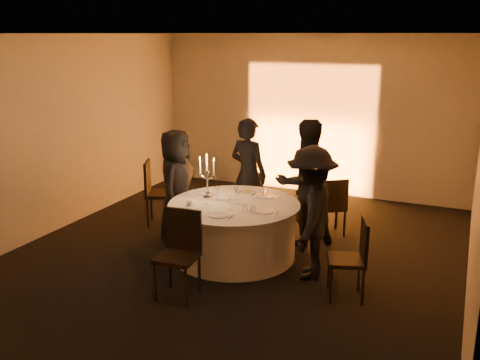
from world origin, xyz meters
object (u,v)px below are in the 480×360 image
at_px(banquet_table, 234,230).
at_px(guest_back_left, 248,174).
at_px(coffee_cup, 189,203).
at_px(chair_right, 354,254).
at_px(candelabra, 207,183).
at_px(chair_back_left, 256,193).
at_px(chair_back_right, 332,204).
at_px(guest_right, 311,213).
at_px(chair_left, 155,189).
at_px(chair_front, 180,248).
at_px(guest_left, 176,185).
at_px(guest_back_right, 305,182).

distance_m(banquet_table, guest_back_left, 1.26).
bearing_deg(banquet_table, coffee_cup, -147.26).
xyz_separation_m(chair_right, guest_back_left, (-2.03, 1.66, 0.34)).
height_order(coffee_cup, candelabra, candelabra).
relative_size(banquet_table, chair_back_left, 2.05).
bearing_deg(guest_back_left, chair_right, 153.94).
relative_size(chair_back_right, guest_right, 0.54).
xyz_separation_m(chair_left, chair_right, (3.49, -1.25, -0.04)).
relative_size(banquet_table, chair_front, 1.75).
bearing_deg(chair_back_left, guest_left, 64.87).
bearing_deg(guest_back_left, banquet_table, 116.59).
xyz_separation_m(chair_left, candelabra, (1.28, -0.65, 0.41)).
height_order(banquet_table, guest_back_left, guest_back_left).
xyz_separation_m(chair_back_left, guest_back_right, (0.99, -0.54, 0.43)).
relative_size(chair_back_right, coffee_cup, 8.26).
bearing_deg(chair_back_right, chair_left, -22.91).
relative_size(chair_front, guest_back_left, 0.58).
xyz_separation_m(chair_front, guest_back_left, (-0.15, 2.39, 0.30)).
distance_m(chair_left, chair_front, 2.55).
height_order(chair_front, guest_back_left, guest_back_left).
relative_size(chair_right, guest_back_right, 0.52).
bearing_deg(chair_left, chair_back_left, -89.05).
distance_m(chair_front, guest_left, 1.81).
xyz_separation_m(banquet_table, chair_back_left, (-0.26, 1.41, 0.11)).
distance_m(guest_back_left, candelabra, 1.08).
bearing_deg(guest_left, chair_left, 41.93).
bearing_deg(chair_back_left, chair_right, 145.40).
bearing_deg(candelabra, coffee_cup, -99.58).
bearing_deg(candelabra, banquet_table, -8.93).
height_order(chair_back_left, chair_right, chair_right).
distance_m(chair_left, chair_back_right, 2.83).
bearing_deg(banquet_table, guest_right, -9.38).
bearing_deg(guest_back_right, chair_left, -35.93).
distance_m(banquet_table, chair_back_right, 1.69).
distance_m(banquet_table, chair_front, 1.29).
height_order(chair_back_left, candelabra, candelabra).
height_order(chair_back_right, coffee_cup, chair_back_right).
height_order(chair_front, guest_left, guest_left).
relative_size(chair_left, guest_back_left, 0.59).
xyz_separation_m(banquet_table, guest_back_left, (-0.27, 1.13, 0.50)).
bearing_deg(banquet_table, guest_left, 166.20).
bearing_deg(guest_left, candelabra, -121.01).
distance_m(chair_front, guest_back_left, 2.42).
distance_m(chair_back_right, chair_front, 2.84).
height_order(chair_back_left, chair_back_right, chair_back_right).
relative_size(guest_left, guest_back_right, 0.90).
distance_m(chair_back_left, guest_back_right, 1.21).
bearing_deg(chair_left, guest_left, -148.83).
xyz_separation_m(guest_left, candelabra, (0.61, -0.19, 0.16)).
distance_m(chair_back_left, coffee_cup, 1.79).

